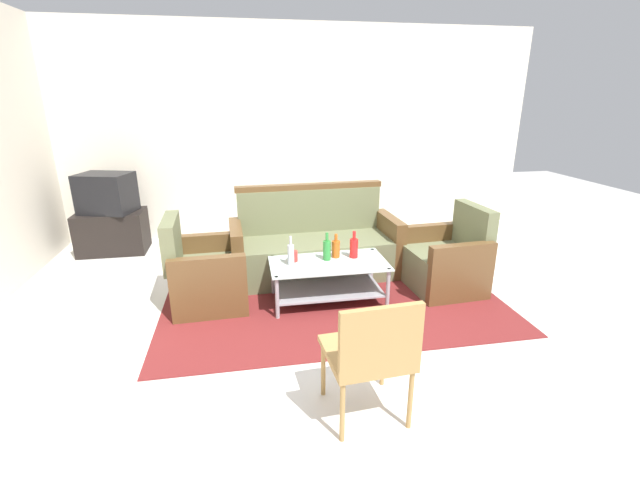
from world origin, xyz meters
TOP-DOWN VIEW (x-y plane):
  - ground_plane at (0.00, 0.00)m, footprint 14.00×14.00m
  - wall_back at (0.00, 3.06)m, footprint 6.52×0.12m
  - rug at (-0.06, 0.74)m, footprint 3.21×2.05m
  - couch at (-0.13, 1.37)m, footprint 1.83×0.81m
  - armchair_left at (-1.26, 0.86)m, footprint 0.73×0.79m
  - armchair_right at (1.13, 0.78)m, footprint 0.74×0.80m
  - coffee_table at (-0.11, 0.69)m, footprint 1.10×0.60m
  - bottle_clear at (-0.47, 0.68)m, footprint 0.06×0.06m
  - bottle_red at (0.15, 0.77)m, footprint 0.08×0.08m
  - bottle_green at (-0.12, 0.75)m, footprint 0.07×0.07m
  - bottle_orange at (-0.02, 0.80)m, footprint 0.08×0.08m
  - cup at (-0.43, 0.77)m, footprint 0.08×0.08m
  - tv_stand at (-2.52, 2.55)m, footprint 0.80×0.50m
  - television at (-2.52, 2.55)m, footprint 0.70×0.59m
  - wicker_chair at (-0.18, -0.93)m, footprint 0.51×0.51m

SIDE VIEW (x-z plane):
  - ground_plane at x=0.00m, z-range 0.00..0.00m
  - rug at x=-0.06m, z-range 0.00..0.01m
  - tv_stand at x=-2.52m, z-range 0.00..0.52m
  - coffee_table at x=-0.11m, z-range 0.07..0.47m
  - armchair_left at x=-1.26m, z-range -0.14..0.71m
  - armchair_right at x=1.13m, z-range -0.14..0.71m
  - couch at x=-0.13m, z-range -0.16..0.80m
  - cup at x=-0.43m, z-range 0.41..0.51m
  - wicker_chair at x=-0.18m, z-range 0.07..0.91m
  - bottle_orange at x=-0.02m, z-range 0.38..0.62m
  - bottle_red at x=0.15m, z-range 0.38..0.64m
  - bottle_green at x=-0.12m, z-range 0.38..0.65m
  - bottle_clear at x=-0.47m, z-range 0.38..0.66m
  - television at x=-2.52m, z-range 0.52..1.00m
  - wall_back at x=0.00m, z-range 0.00..2.80m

